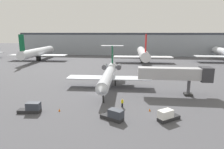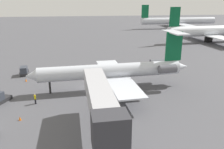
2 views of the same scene
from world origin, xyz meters
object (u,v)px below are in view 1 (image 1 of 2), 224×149
(traffic_cone_mid, at_px, (150,110))
(parked_airliner_centre, at_px, (143,54))
(baggage_tug_lead, at_px, (114,115))
(traffic_cone_near, at_px, (59,110))
(ground_crew_marshaller, at_px, (122,103))
(baggage_tug_trailing, at_px, (32,108))
(jet_bridge, at_px, (179,74))
(parked_airliner_west_mid, at_px, (38,52))
(baggage_tug_spare, at_px, (167,116))
(regional_jet, at_px, (109,74))

(traffic_cone_mid, distance_m, parked_airliner_centre, 59.10)
(baggage_tug_lead, xyz_separation_m, parked_airliner_centre, (5.70, 63.53, 3.52))
(traffic_cone_near, xyz_separation_m, traffic_cone_mid, (16.40, 2.29, 0.00))
(ground_crew_marshaller, xyz_separation_m, baggage_tug_lead, (-0.85, -5.86, -0.02))
(baggage_tug_trailing, bearing_deg, jet_bridge, 26.75)
(baggage_tug_lead, height_order, parked_airliner_west_mid, parked_airliner_west_mid)
(parked_airliner_west_mid, distance_m, parked_airliner_centre, 52.79)
(traffic_cone_mid, distance_m, parked_airliner_west_mid, 79.44)
(traffic_cone_near, bearing_deg, parked_airliner_west_mid, 120.93)
(baggage_tug_lead, relative_size, baggage_tug_spare, 1.05)
(parked_airliner_centre, bearing_deg, baggage_tug_lead, -95.12)
(baggage_tug_trailing, distance_m, baggage_tug_spare, 23.63)
(regional_jet, bearing_deg, baggage_tug_trailing, -121.02)
(baggage_tug_spare, bearing_deg, traffic_cone_near, 176.04)
(jet_bridge, distance_m, baggage_tug_spare, 15.35)
(jet_bridge, bearing_deg, baggage_tug_trailing, -153.25)
(regional_jet, bearing_deg, traffic_cone_mid, -56.96)
(baggage_tug_lead, height_order, traffic_cone_mid, baggage_tug_lead)
(jet_bridge, height_order, baggage_tug_spare, jet_bridge)
(baggage_tug_spare, distance_m, traffic_cone_mid, 4.45)
(baggage_tug_lead, xyz_separation_m, baggage_tug_trailing, (-15.06, 1.08, 0.00))
(ground_crew_marshaller, height_order, baggage_tug_lead, baggage_tug_lead)
(jet_bridge, height_order, ground_crew_marshaller, jet_bridge)
(ground_crew_marshaller, height_order, traffic_cone_near, ground_crew_marshaller)
(traffic_cone_near, height_order, parked_airliner_centre, parked_airliner_centre)
(baggage_tug_trailing, distance_m, parked_airliner_centre, 65.91)
(ground_crew_marshaller, distance_m, baggage_tug_lead, 5.92)
(ground_crew_marshaller, xyz_separation_m, traffic_cone_near, (-11.25, -3.57, -0.58))
(baggage_tug_lead, height_order, baggage_tug_spare, same)
(baggage_tug_lead, xyz_separation_m, baggage_tug_spare, (8.56, 0.97, 0.00))
(baggage_tug_trailing, xyz_separation_m, traffic_cone_mid, (21.07, 3.50, -0.56))
(traffic_cone_mid, bearing_deg, baggage_tug_lead, -142.69)
(jet_bridge, relative_size, ground_crew_marshaller, 9.60)
(ground_crew_marshaller, relative_size, parked_airliner_west_mid, 0.05)
(traffic_cone_near, relative_size, traffic_cone_mid, 1.00)
(baggage_tug_trailing, distance_m, traffic_cone_near, 4.86)
(jet_bridge, relative_size, parked_airliner_centre, 0.49)
(baggage_tug_lead, height_order, traffic_cone_near, baggage_tug_lead)
(baggage_tug_lead, bearing_deg, jet_bridge, 49.70)
(parked_airliner_centre, bearing_deg, ground_crew_marshaller, -94.80)
(jet_bridge, relative_size, traffic_cone_mid, 29.49)
(regional_jet, xyz_separation_m, baggage_tug_trailing, (-11.22, -18.65, -2.71))
(traffic_cone_mid, bearing_deg, baggage_tug_trailing, -170.56)
(baggage_tug_spare, bearing_deg, baggage_tug_lead, -173.51)
(baggage_tug_lead, relative_size, parked_airliner_centre, 0.13)
(ground_crew_marshaller, distance_m, baggage_tug_spare, 9.13)
(regional_jet, bearing_deg, baggage_tug_spare, -56.51)
(traffic_cone_mid, relative_size, parked_airliner_west_mid, 0.02)
(regional_jet, height_order, ground_crew_marshaller, regional_jet)
(jet_bridge, bearing_deg, traffic_cone_mid, -122.90)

